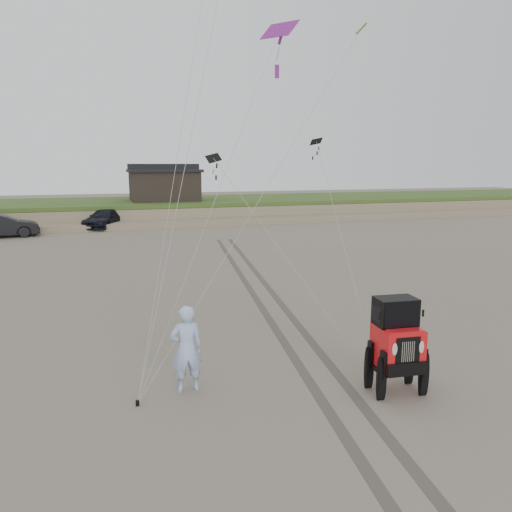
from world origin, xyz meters
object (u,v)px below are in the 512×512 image
Objects in this scene: cabin at (164,184)px; truck_c at (105,219)px; man at (186,349)px; truck_b at (1,226)px; jeep at (397,356)px.

cabin reaches higher than truck_c.
truck_c is at bearing -88.15° from man.
man is at bearing -96.79° from cabin.
truck_b is 2.44× the size of man.
cabin is 36.52m from man.
man reaches higher than truck_c.
truck_c is (-5.43, -5.16, -2.49)m from cabin.
truck_b is at bearing -127.63° from truck_c.
man is (1.13, -31.04, 0.26)m from truck_c.
cabin reaches higher than jeep.
truck_c is 33.01m from jeep.
truck_b is 31.87m from jeep.
cabin reaches higher than truck_b.
jeep is (5.59, -32.53, 0.12)m from truck_c.
jeep is at bearing -165.41° from truck_b.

